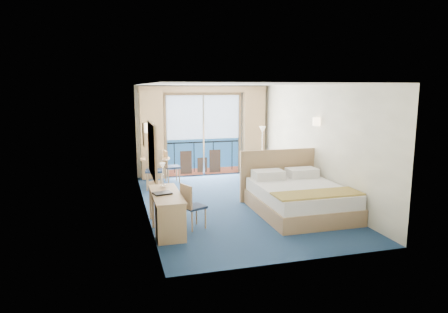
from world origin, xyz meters
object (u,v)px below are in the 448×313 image
(desk_chair, at_px, (191,204))
(nightstand, at_px, (298,183))
(floor_lamp, at_px, (262,139))
(table_chair_b, at_px, (154,167))
(round_table, at_px, (155,164))
(desk, at_px, (169,216))
(bed, at_px, (298,197))
(armchair, at_px, (268,169))
(table_chair_a, at_px, (170,164))

(desk_chair, bearing_deg, nightstand, -82.70)
(floor_lamp, relative_size, table_chair_b, 1.49)
(floor_lamp, relative_size, desk_chair, 1.74)
(round_table, bearing_deg, floor_lamp, -0.90)
(table_chair_b, bearing_deg, round_table, 89.26)
(desk, xyz_separation_m, table_chair_b, (0.10, 3.65, 0.18))
(nightstand, distance_m, desk, 4.08)
(nightstand, distance_m, desk_chair, 3.53)
(bed, distance_m, nightstand, 1.53)
(bed, height_order, round_table, bed)
(desk_chair, bearing_deg, round_table, -18.69)
(armchair, height_order, table_chair_b, table_chair_b)
(desk, xyz_separation_m, table_chair_a, (0.58, 4.20, 0.12))
(desk_chair, relative_size, table_chair_a, 0.96)
(armchair, height_order, table_chair_a, table_chair_a)
(armchair, relative_size, table_chair_b, 0.69)
(floor_lamp, height_order, table_chair_b, floor_lamp)
(bed, height_order, floor_lamp, floor_lamp)
(armchair, xyz_separation_m, table_chair_a, (-2.75, 0.49, 0.19))
(bed, height_order, table_chair_a, bed)
(floor_lamp, xyz_separation_m, round_table, (-3.14, 0.05, -0.60))
(bed, xyz_separation_m, floor_lamp, (0.48, 3.42, 0.81))
(armchair, distance_m, round_table, 3.19)
(bed, relative_size, round_table, 2.85)
(nightstand, relative_size, table_chair_a, 0.61)
(nightstand, xyz_separation_m, armchair, (-0.17, 1.62, 0.04))
(table_chair_a, bearing_deg, bed, -152.66)
(armchair, xyz_separation_m, desk_chair, (-2.88, -3.38, 0.17))
(desk, distance_m, desk_chair, 0.57)
(nightstand, height_order, desk, desk)
(table_chair_b, bearing_deg, nightstand, -16.92)
(round_table, distance_m, table_chair_b, 0.54)
(bed, relative_size, armchair, 3.26)
(bed, bearing_deg, armchair, 80.64)
(floor_lamp, bearing_deg, round_table, 179.10)
(bed, distance_m, round_table, 4.38)
(round_table, height_order, table_chair_b, table_chair_b)
(desk, distance_m, table_chair_b, 3.66)
(armchair, bearing_deg, table_chair_a, -34.09)
(desk_chair, bearing_deg, table_chair_b, -16.69)
(desk_chair, bearing_deg, floor_lamp, -59.67)
(table_chair_a, bearing_deg, desk, 166.59)
(round_table, bearing_deg, table_chair_a, 2.26)
(desk, relative_size, desk_chair, 1.74)
(armchair, distance_m, desk_chair, 4.45)
(armchair, bearing_deg, floor_lamp, -112.19)
(armchair, xyz_separation_m, table_chair_b, (-3.23, -0.07, 0.26))
(round_table, bearing_deg, desk_chair, -86.06)
(bed, relative_size, table_chair_b, 2.24)
(bed, height_order, table_chair_b, bed)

